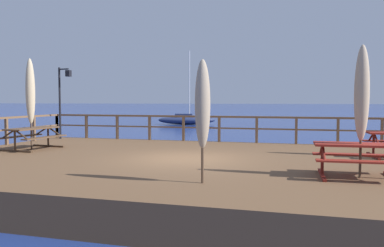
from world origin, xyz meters
TOP-DOWN VIEW (x-y plane):
  - ground_plane at (0.00, 0.00)m, footprint 600.00×600.00m
  - wooden_deck at (0.00, 0.00)m, footprint 15.81×10.15m
  - railing_waterside_far at (0.00, 4.93)m, footprint 15.61×0.10m
  - picnic_table_front_right at (4.54, -1.76)m, footprint 1.89×1.47m
  - picnic_table_mid_centre at (-5.86, 0.71)m, footprint 1.58×2.08m
  - patio_umbrella_tall_mid_left at (4.60, -1.79)m, footprint 0.32×0.32m
  - patio_umbrella_short_back at (-5.87, 0.67)m, footprint 0.32×0.32m
  - patio_umbrella_tall_back_right at (1.36, -3.27)m, footprint 0.32×0.32m
  - lamp_post_hooked at (-7.01, 4.34)m, footprint 0.68×0.26m
  - sailboat_distant at (-8.56, 28.94)m, footprint 6.23×3.06m

SIDE VIEW (x-z plane):
  - ground_plane at x=0.00m, z-range 0.00..0.00m
  - wooden_deck at x=0.00m, z-range 0.00..0.79m
  - sailboat_distant at x=-8.56m, z-range -3.35..4.37m
  - picnic_table_front_right at x=4.54m, z-range 0.96..1.74m
  - picnic_table_mid_centre at x=-5.86m, z-range 0.96..1.74m
  - railing_waterside_far at x=0.00m, z-range 0.98..2.07m
  - patio_umbrella_tall_back_right at x=1.36m, z-range 1.14..3.71m
  - patio_umbrella_tall_mid_left at x=4.60m, z-range 1.19..4.13m
  - patio_umbrella_short_back at x=-5.87m, z-range 1.22..4.42m
  - lamp_post_hooked at x=-7.01m, z-range 1.30..4.50m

